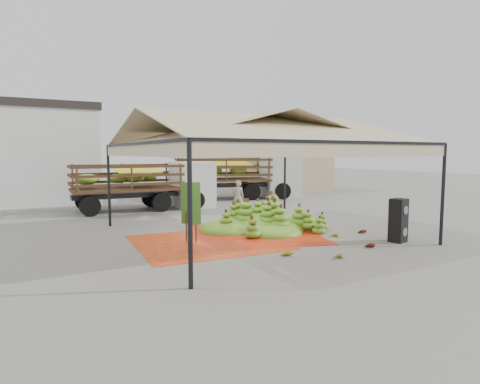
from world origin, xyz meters
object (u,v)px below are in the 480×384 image
vendor (238,197)px  truck_right (243,173)px  truck_left (150,181)px  speaker_stack (398,220)px  banana_heap (268,214)px

vendor → truck_right: truck_right is taller
truck_right → truck_left: bearing=-145.9°
vendor → truck_right: (3.20, 5.24, 0.79)m
speaker_stack → truck_right: (1.72, 12.79, 0.88)m
speaker_stack → truck_right: size_ratio=0.17×
banana_heap → truck_right: (3.99, 8.98, 1.00)m
banana_heap → speaker_stack: speaker_stack is taller
truck_left → banana_heap: bearing=-69.7°
banana_heap → vendor: bearing=78.0°
banana_heap → truck_left: 7.38m
vendor → truck_left: truck_left is taller
banana_heap → truck_right: truck_right is taller
banana_heap → vendor: (0.79, 3.73, 0.21)m
banana_heap → speaker_stack: (2.27, -3.82, 0.13)m
speaker_stack → truck_left: size_ratio=0.20×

